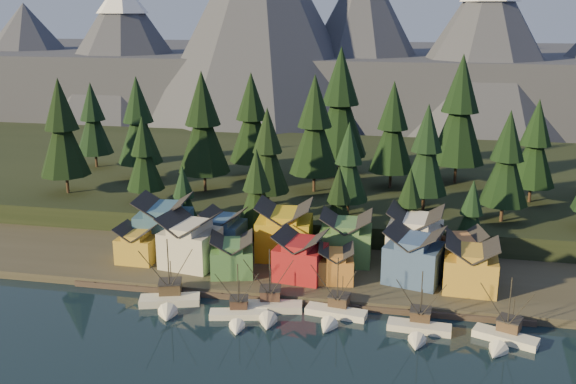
% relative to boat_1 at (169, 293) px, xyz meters
% --- Properties ---
extents(ground, '(500.00, 500.00, 0.00)m').
position_rel_boat_1_xyz_m(ground, '(19.94, -9.99, -2.52)').
color(ground, black).
rests_on(ground, ground).
extents(shore_strip, '(400.00, 50.00, 1.50)m').
position_rel_boat_1_xyz_m(shore_strip, '(19.94, 30.01, -1.77)').
color(shore_strip, '#363227').
rests_on(shore_strip, ground).
extents(hillside, '(420.00, 100.00, 6.00)m').
position_rel_boat_1_xyz_m(hillside, '(19.94, 80.01, 0.48)').
color(hillside, black).
rests_on(hillside, ground).
extents(dock, '(80.00, 4.00, 1.00)m').
position_rel_boat_1_xyz_m(dock, '(19.94, 6.51, -2.02)').
color(dock, '#493D34').
rests_on(dock, ground).
extents(mountain_ridge, '(560.00, 190.00, 90.00)m').
position_rel_boat_1_xyz_m(mountain_ridge, '(15.75, 203.60, 23.54)').
color(mountain_ridge, '#424655').
rests_on(mountain_ridge, ground).
extents(boat_1, '(10.96, 11.57, 12.86)m').
position_rel_boat_1_xyz_m(boat_1, '(0.00, 0.00, 0.00)').
color(boat_1, silver).
rests_on(boat_1, ground).
extents(boat_2, '(10.00, 10.56, 10.11)m').
position_rel_boat_1_xyz_m(boat_2, '(12.76, -2.41, -0.70)').
color(boat_2, white).
rests_on(boat_2, ground).
extents(boat_3, '(11.52, 12.25, 11.83)m').
position_rel_boat_1_xyz_m(boat_3, '(17.18, 0.94, -0.38)').
color(boat_3, beige).
rests_on(boat_3, ground).
extents(boat_4, '(10.61, 11.30, 11.09)m').
position_rel_boat_1_xyz_m(boat_4, '(27.98, 1.23, -0.49)').
color(boat_4, silver).
rests_on(boat_4, ground).
extents(boat_5, '(10.28, 11.08, 10.90)m').
position_rel_boat_1_xyz_m(boat_5, '(41.53, -1.33, -0.53)').
color(boat_5, beige).
rests_on(boat_5, ground).
extents(boat_6, '(10.21, 10.68, 11.32)m').
position_rel_boat_1_xyz_m(boat_6, '(54.09, -1.95, -0.37)').
color(boat_6, silver).
rests_on(boat_6, ground).
extents(house_front_0, '(7.32, 6.93, 7.17)m').
position_rel_boat_1_xyz_m(house_front_0, '(-12.10, 14.96, 2.75)').
color(house_front_0, '#B58F2E').
rests_on(house_front_0, shore_strip).
extents(house_front_1, '(11.16, 10.84, 10.07)m').
position_rel_boat_1_xyz_m(house_front_1, '(-1.31, 14.84, 4.27)').
color(house_front_1, beige).
rests_on(house_front_1, shore_strip).
extents(house_front_2, '(9.26, 9.31, 7.45)m').
position_rel_boat_1_xyz_m(house_front_2, '(7.54, 12.48, 2.90)').
color(house_front_2, '#467841').
rests_on(house_front_2, shore_strip).
extents(house_front_3, '(9.60, 9.27, 8.67)m').
position_rel_boat_1_xyz_m(house_front_3, '(20.20, 13.10, 3.54)').
color(house_front_3, maroon).
rests_on(house_front_3, shore_strip).
extents(house_front_4, '(7.09, 7.52, 6.43)m').
position_rel_boat_1_xyz_m(house_front_4, '(26.63, 13.33, 2.36)').
color(house_front_4, '#BA752F').
rests_on(house_front_4, shore_strip).
extents(house_front_5, '(11.34, 10.73, 9.92)m').
position_rel_boat_1_xyz_m(house_front_5, '(40.30, 15.59, 4.20)').
color(house_front_5, '#344F7D').
rests_on(house_front_5, shore_strip).
extents(house_front_6, '(9.38, 8.92, 8.94)m').
position_rel_boat_1_xyz_m(house_front_6, '(50.00, 13.89, 3.68)').
color(house_front_6, '#B98C2F').
rests_on(house_front_6, shore_strip).
extents(house_back_0, '(11.12, 10.76, 11.11)m').
position_rel_boat_1_xyz_m(house_back_0, '(-9.30, 21.68, 4.82)').
color(house_back_0, '#335A79').
rests_on(house_back_0, shore_strip).
extents(house_back_1, '(8.27, 8.36, 8.64)m').
position_rel_boat_1_xyz_m(house_back_1, '(2.80, 22.98, 3.52)').
color(house_back_1, '#34547B').
rests_on(house_back_1, shore_strip).
extents(house_back_2, '(11.10, 10.30, 11.11)m').
position_rel_boat_1_xyz_m(house_back_2, '(15.24, 22.80, 4.82)').
color(house_back_2, gold).
rests_on(house_back_2, shore_strip).
extents(house_back_3, '(9.95, 8.93, 9.80)m').
position_rel_boat_1_xyz_m(house_back_3, '(27.40, 22.56, 4.13)').
color(house_back_3, '#47763F').
rests_on(house_back_3, shore_strip).
extents(house_back_4, '(10.98, 10.62, 10.93)m').
position_rel_boat_1_xyz_m(house_back_4, '(40.35, 24.56, 4.72)').
color(house_back_4, silver).
rests_on(house_back_4, shore_strip).
extents(house_back_5, '(8.51, 8.58, 8.03)m').
position_rel_boat_1_xyz_m(house_back_5, '(49.25, 22.17, 3.20)').
color(house_back_5, '#AB6A3C').
rests_on(house_back_5, shore_strip).
extents(tree_hill_0, '(11.86, 11.86, 27.64)m').
position_rel_boat_1_xyz_m(tree_hill_0, '(-42.06, 42.01, 18.59)').
color(tree_hill_0, '#332319').
rests_on(tree_hill_0, hillside).
extents(tree_hill_1, '(11.46, 11.46, 26.71)m').
position_rel_boat_1_xyz_m(tree_hill_1, '(-30.06, 58.01, 18.08)').
color(tree_hill_1, '#332319').
rests_on(tree_hill_1, hillside).
extents(tree_hill_2, '(8.60, 8.60, 20.03)m').
position_rel_boat_1_xyz_m(tree_hill_2, '(-20.06, 38.01, 14.43)').
color(tree_hill_2, '#332319').
rests_on(tree_hill_2, hillside).
extents(tree_hill_3, '(12.48, 12.48, 29.08)m').
position_rel_boat_1_xyz_m(tree_hill_3, '(-10.06, 50.01, 19.38)').
color(tree_hill_3, '#332319').
rests_on(tree_hill_3, hillside).
extents(tree_hill_4, '(11.82, 11.82, 27.54)m').
position_rel_boat_1_xyz_m(tree_hill_4, '(-2.06, 65.01, 18.54)').
color(tree_hill_4, '#332319').
rests_on(tree_hill_4, hillside).
extents(tree_hill_5, '(9.65, 9.65, 22.48)m').
position_rel_boat_1_xyz_m(tree_hill_5, '(7.94, 40.01, 15.77)').
color(tree_hill_5, '#332319').
rests_on(tree_hill_5, hillside).
extents(tree_hill_6, '(12.15, 12.15, 28.31)m').
position_rel_boat_1_xyz_m(tree_hill_6, '(15.94, 55.01, 18.96)').
color(tree_hill_6, '#332319').
rests_on(tree_hill_6, hillside).
extents(tree_hill_7, '(8.72, 8.72, 20.31)m').
position_rel_boat_1_xyz_m(tree_hill_7, '(25.94, 38.01, 14.58)').
color(tree_hill_7, '#332319').
rests_on(tree_hill_7, hillside).
extents(tree_hill_8, '(11.33, 11.33, 26.40)m').
position_rel_boat_1_xyz_m(tree_hill_8, '(33.94, 62.01, 17.92)').
color(tree_hill_8, '#332319').
rests_on(tree_hill_8, hillside).
extents(tree_hill_9, '(10.11, 10.11, 23.55)m').
position_rel_boat_1_xyz_m(tree_hill_9, '(41.94, 45.01, 16.36)').
color(tree_hill_9, '#332319').
rests_on(tree_hill_9, hillside).
extents(tree_hill_10, '(13.94, 13.94, 32.48)m').
position_rel_boat_1_xyz_m(tree_hill_10, '(49.94, 70.01, 21.24)').
color(tree_hill_10, '#332319').
rests_on(tree_hill_10, hillside).
extents(tree_hill_11, '(10.05, 10.05, 23.41)m').
position_rel_boat_1_xyz_m(tree_hill_11, '(57.94, 40.01, 16.28)').
color(tree_hill_11, '#332319').
rests_on(tree_hill_11, hillside).
extents(tree_hill_12, '(10.19, 10.19, 23.74)m').
position_rel_boat_1_xyz_m(tree_hill_12, '(65.94, 56.01, 16.46)').
color(tree_hill_12, '#332319').
rests_on(tree_hill_12, hillside).
extents(tree_hill_15, '(14.50, 14.50, 33.78)m').
position_rel_boat_1_xyz_m(tree_hill_15, '(19.94, 72.01, 21.95)').
color(tree_hill_15, '#332319').
rests_on(tree_hill_15, hillside).
extents(tree_hill_16, '(10.19, 10.19, 23.73)m').
position_rel_boat_1_xyz_m(tree_hill_16, '(-48.06, 68.01, 16.46)').
color(tree_hill_16, '#332319').
rests_on(tree_hill_16, hillside).
extents(tree_shore_0, '(6.73, 6.73, 15.68)m').
position_rel_boat_1_xyz_m(tree_shore_0, '(-8.06, 30.01, 7.55)').
color(tree_shore_0, '#332319').
rests_on(tree_shore_0, shore_strip).
extents(tree_shore_1, '(8.62, 8.62, 20.09)m').
position_rel_boat_1_xyz_m(tree_shore_1, '(7.94, 30.01, 9.96)').
color(tree_shore_1, '#332319').
rests_on(tree_shore_1, shore_strip).
extents(tree_shore_2, '(7.42, 7.42, 17.29)m').
position_rel_boat_1_xyz_m(tree_shore_2, '(24.94, 30.01, 8.43)').
color(tree_shore_2, '#332319').
rests_on(tree_shore_2, shore_strip).
extents(tree_shore_3, '(7.50, 7.50, 17.46)m').
position_rel_boat_1_xyz_m(tree_shore_3, '(38.94, 30.01, 8.52)').
color(tree_shore_3, '#332319').
rests_on(tree_shore_3, shore_strip).
extents(tree_shore_4, '(6.73, 6.73, 15.68)m').
position_rel_boat_1_xyz_m(tree_shore_4, '(50.94, 30.01, 7.54)').
color(tree_shore_4, '#332319').
rests_on(tree_shore_4, shore_strip).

